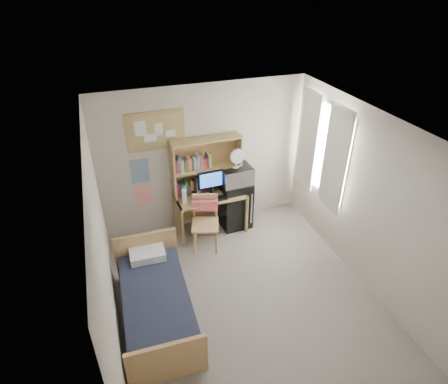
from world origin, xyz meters
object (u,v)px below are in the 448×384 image
object	(u,v)px
bed	(157,307)
desk_chair	(205,224)
desk	(210,212)
speaker_left	(194,196)
speaker_right	(227,189)
desk_fan	(236,159)
bulletin_board	(155,131)
microwave	(236,175)
monitor	(211,184)
mini_fridge	(235,203)

from	to	relation	value
bed	desk_chair	bearing A→B (deg)	51.89
desk	desk_chair	xyz separation A→B (m)	(-0.23, -0.44, 0.10)
desk	speaker_left	bearing A→B (deg)	-168.69
speaker_right	desk_fan	xyz separation A→B (m)	(0.17, 0.07, 0.52)
bulletin_board	desk_chair	size ratio (longest dim) A/B	0.98
desk_chair	microwave	world-z (taller)	microwave
monitor	speaker_right	distance (m)	0.34
desk	bed	size ratio (longest dim) A/B	0.68
bed	monitor	xyz separation A→B (m)	(1.28, 1.64, 0.75)
bulletin_board	speaker_right	size ratio (longest dim) A/B	5.64
desk	bulletin_board	bearing A→B (deg)	156.88
speaker_left	microwave	world-z (taller)	microwave
bulletin_board	desk	distance (m)	1.76
speaker_right	microwave	xyz separation A→B (m)	(0.17, 0.07, 0.21)
speaker_left	microwave	bearing A→B (deg)	4.94
desk_chair	speaker_left	size ratio (longest dim) A/B	6.15
bulletin_board	speaker_right	xyz separation A→B (m)	(1.08, -0.36, -1.08)
bed	monitor	distance (m)	2.22
bed	microwave	size ratio (longest dim) A/B	3.31
speaker_left	speaker_right	world-z (taller)	speaker_right
bulletin_board	desk_fan	world-z (taller)	bulletin_board
speaker_left	bed	bearing A→B (deg)	-122.75
desk	speaker_right	distance (m)	0.55
monitor	desk	bearing A→B (deg)	90.00
bulletin_board	bed	bearing A→B (deg)	-103.97
speaker_left	desk_chair	bearing A→B (deg)	-80.76
bulletin_board	desk	world-z (taller)	bulletin_board
microwave	speaker_right	bearing A→B (deg)	-160.24
microwave	desk	bearing A→B (deg)	179.79
desk	mini_fridge	bearing A→B (deg)	3.26
desk	speaker_right	size ratio (longest dim) A/B	7.29
bulletin_board	monitor	world-z (taller)	bulletin_board
bulletin_board	speaker_right	world-z (taller)	bulletin_board
mini_fridge	desk_fan	xyz separation A→B (m)	(0.00, -0.02, 0.92)
bed	desk_fan	bearing A→B (deg)	46.35
monitor	desk_fan	xyz separation A→B (m)	(0.47, 0.08, 0.37)
mini_fridge	desk	bearing A→B (deg)	-177.81
bed	speaker_left	bearing A→B (deg)	60.85
desk	speaker_right	bearing A→B (deg)	-11.31
bulletin_board	desk	size ratio (longest dim) A/B	0.77
bed	speaker_left	size ratio (longest dim) A/B	11.37
mini_fridge	microwave	world-z (taller)	microwave
bulletin_board	desk_fan	xyz separation A→B (m)	(1.26, -0.29, -0.56)
bulletin_board	mini_fridge	world-z (taller)	bulletin_board
microwave	mini_fridge	bearing A→B (deg)	90.00
desk_chair	speaker_left	distance (m)	0.52
monitor	mini_fridge	bearing A→B (deg)	10.37
microwave	monitor	bearing A→B (deg)	-173.05
bulletin_board	desk_fan	bearing A→B (deg)	-12.83
desk_chair	speaker_right	size ratio (longest dim) A/B	5.78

